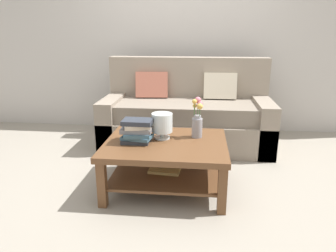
{
  "coord_description": "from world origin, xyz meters",
  "views": [
    {
      "loc": [
        0.29,
        -2.89,
        1.38
      ],
      "look_at": [
        0.0,
        -0.13,
        0.54
      ],
      "focal_mm": 33.81,
      "sensor_mm": 36.0,
      "label": 1
    }
  ],
  "objects_px": {
    "book_stack_main": "(137,131)",
    "flower_pitcher": "(197,121)",
    "couch": "(187,116)",
    "glass_hurricane_vase": "(162,124)",
    "coffee_table": "(166,154)"
  },
  "relations": [
    {
      "from": "couch",
      "to": "flower_pitcher",
      "type": "distance_m",
      "value": 1.07
    },
    {
      "from": "couch",
      "to": "glass_hurricane_vase",
      "type": "distance_m",
      "value": 1.13
    },
    {
      "from": "book_stack_main",
      "to": "flower_pitcher",
      "type": "relative_size",
      "value": 0.75
    },
    {
      "from": "couch",
      "to": "flower_pitcher",
      "type": "relative_size",
      "value": 5.43
    },
    {
      "from": "couch",
      "to": "book_stack_main",
      "type": "relative_size",
      "value": 7.22
    },
    {
      "from": "couch",
      "to": "flower_pitcher",
      "type": "height_order",
      "value": "couch"
    },
    {
      "from": "book_stack_main",
      "to": "flower_pitcher",
      "type": "bearing_deg",
      "value": 20.34
    },
    {
      "from": "glass_hurricane_vase",
      "to": "flower_pitcher",
      "type": "height_order",
      "value": "flower_pitcher"
    },
    {
      "from": "couch",
      "to": "coffee_table",
      "type": "relative_size",
      "value": 1.89
    },
    {
      "from": "coffee_table",
      "to": "glass_hurricane_vase",
      "type": "xyz_separation_m",
      "value": [
        -0.05,
        0.09,
        0.26
      ]
    },
    {
      "from": "couch",
      "to": "book_stack_main",
      "type": "bearing_deg",
      "value": -106.99
    },
    {
      "from": "couch",
      "to": "glass_hurricane_vase",
      "type": "height_order",
      "value": "couch"
    },
    {
      "from": "flower_pitcher",
      "to": "glass_hurricane_vase",
      "type": "bearing_deg",
      "value": -167.99
    },
    {
      "from": "coffee_table",
      "to": "flower_pitcher",
      "type": "distance_m",
      "value": 0.41
    },
    {
      "from": "couch",
      "to": "coffee_table",
      "type": "xyz_separation_m",
      "value": [
        -0.12,
        -1.19,
        -0.04
      ]
    }
  ]
}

